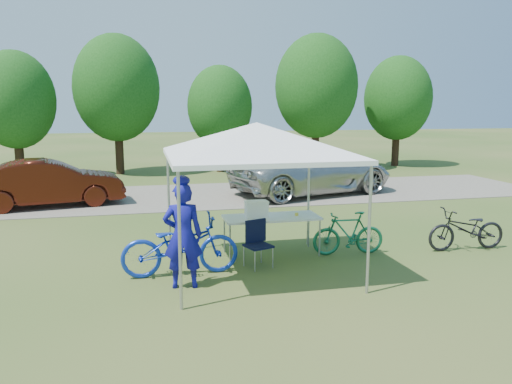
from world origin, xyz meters
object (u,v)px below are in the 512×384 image
cyclist (183,236)px  bike_green (348,233)px  folding_chair (257,239)px  bike_blue (180,245)px  folding_table (271,218)px  sedan (49,183)px  bike_dark (467,229)px  minivan (312,170)px  cooler (256,209)px

cyclist → bike_green: 3.65m
folding_chair → bike_blue: bearing=168.7°
bike_green → cyclist: bearing=-67.3°
folding_table → sedan: bearing=130.3°
folding_table → bike_dark: (4.10, -0.62, -0.30)m
cyclist → minivan: bearing=-116.9°
bike_green → sedan: bearing=-129.6°
cyclist → bike_green: size_ratio=1.20×
folding_table → folding_chair: (-0.45, -0.65, -0.24)m
folding_table → bike_dark: 4.15m
bike_blue → bike_dark: (6.01, 0.25, -0.10)m
folding_chair → sedan: size_ratio=0.20×
folding_table → cyclist: cyclist is taller
cooler → cyclist: bearing=-136.9°
bike_dark → sedan: sedan is taller
folding_chair → bike_blue: size_ratio=0.42×
folding_chair → minivan: size_ratio=0.15×
bike_dark → minivan: bearing=-170.8°
folding_table → bike_dark: size_ratio=1.13×
minivan → sedan: bearing=76.9°
folding_chair → sedan: sedan is taller
folding_table → bike_green: (1.53, -0.36, -0.31)m
cooler → minivan: 7.50m
bike_green → folding_table: bearing=-98.7°
folding_table → bike_blue: 2.11m
cooler → sedan: size_ratio=0.11×
cooler → cyclist: (-1.59, -1.49, -0.07)m
sedan → folding_table: bearing=-150.7°
sedan → minivan: bearing=-98.3°
folding_table → bike_green: size_ratio=1.31×
cooler → minivan: bearing=62.2°
folding_chair → minivan: 8.14m
cyclist → folding_table: bearing=-136.8°
bike_blue → bike_dark: 6.02m
bike_dark → sedan: 11.62m
folding_table → minivan: minivan is taller
folding_table → folding_chair: bearing=-124.7°
cyclist → bike_blue: size_ratio=0.85×
bike_green → bike_dark: bearing=88.7°
cyclist → bike_dark: 6.08m
bike_blue → bike_dark: bike_blue is taller
folding_chair → sedan: (-4.83, 6.88, 0.21)m
cooler → bike_dark: cooler is taller
bike_green → bike_dark: 2.58m
minivan → folding_chair: bearing=137.7°
minivan → folding_table: bearing=138.6°
folding_chair → cooler: 0.80m
bike_blue → sedan: size_ratio=0.49×
folding_table → bike_green: bike_green is taller
folding_table → folding_chair: folding_chair is taller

